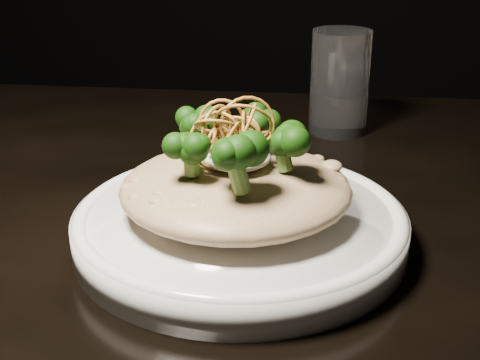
% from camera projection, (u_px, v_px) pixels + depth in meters
% --- Properties ---
extents(table, '(1.10, 0.80, 0.75)m').
position_uv_depth(table, '(300.00, 298.00, 0.61)').
color(table, black).
rests_on(table, ground).
extents(plate, '(0.26, 0.26, 0.03)m').
position_uv_depth(plate, '(240.00, 228.00, 0.53)').
color(plate, white).
rests_on(plate, table).
extents(risotto, '(0.18, 0.18, 0.04)m').
position_uv_depth(risotto, '(236.00, 188.00, 0.52)').
color(risotto, brown).
rests_on(risotto, plate).
extents(broccoli, '(0.13, 0.13, 0.05)m').
position_uv_depth(broccoli, '(233.00, 138.00, 0.50)').
color(broccoli, black).
rests_on(broccoli, risotto).
extents(cheese, '(0.05, 0.05, 0.01)m').
position_uv_depth(cheese, '(237.00, 157.00, 0.51)').
color(cheese, white).
rests_on(cheese, risotto).
extents(shallots, '(0.05, 0.05, 0.03)m').
position_uv_depth(shallots, '(232.00, 125.00, 0.50)').
color(shallots, brown).
rests_on(shallots, cheese).
extents(drinking_glass, '(0.08, 0.08, 0.12)m').
position_uv_depth(drinking_glass, '(340.00, 82.00, 0.77)').
color(drinking_glass, white).
rests_on(drinking_glass, table).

